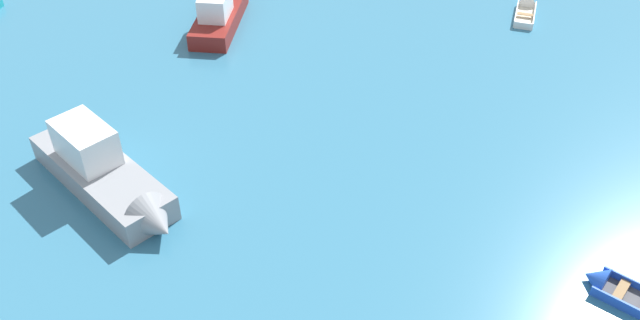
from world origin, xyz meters
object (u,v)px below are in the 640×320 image
at_px(motor_launch_grey_back_row_right, 107,177).
at_px(rowboat_blue_foreground_center, 618,290).
at_px(motor_launch_maroon_back_row_left, 221,10).
at_px(rowboat_white_midfield_left, 526,9).

relative_size(motor_launch_grey_back_row_right, rowboat_blue_foreground_center, 2.31).
relative_size(motor_launch_maroon_back_row_left, motor_launch_grey_back_row_right, 0.86).
distance_m(rowboat_white_midfield_left, rowboat_blue_foreground_center, 18.49).
bearing_deg(rowboat_blue_foreground_center, motor_launch_maroon_back_row_left, 113.92).
distance_m(motor_launch_maroon_back_row_left, rowboat_blue_foreground_center, 22.12).
bearing_deg(rowboat_blue_foreground_center, rowboat_white_midfield_left, 70.35).
xyz_separation_m(motor_launch_maroon_back_row_left, motor_launch_grey_back_row_right, (-5.59, -11.75, 0.14)).
xyz_separation_m(motor_launch_grey_back_row_right, rowboat_blue_foreground_center, (14.56, -8.47, -0.59)).
xyz_separation_m(rowboat_white_midfield_left, rowboat_blue_foreground_center, (-6.22, -17.41, 0.01)).
xyz_separation_m(motor_launch_maroon_back_row_left, rowboat_blue_foreground_center, (8.97, -20.22, -0.46)).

